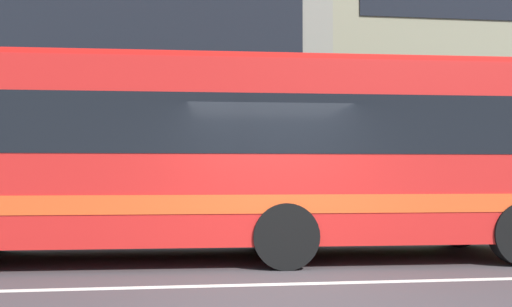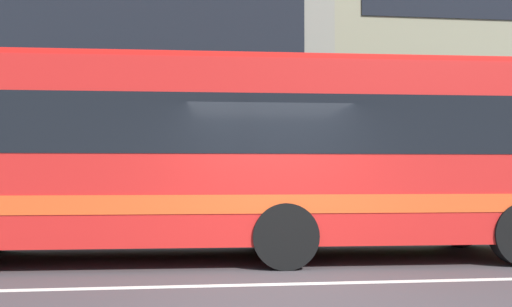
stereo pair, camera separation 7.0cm
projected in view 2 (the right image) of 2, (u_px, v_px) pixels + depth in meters
ground_plane at (283, 284)px, 7.52m from camera, size 160.00×160.00×0.00m
lane_centre_line at (283, 284)px, 7.52m from camera, size 60.00×0.16×0.01m
hedge_row_far at (108, 214)px, 13.00m from camera, size 20.94×1.10×1.02m
transit_bus at (237, 151)px, 9.79m from camera, size 10.85×2.83×3.30m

